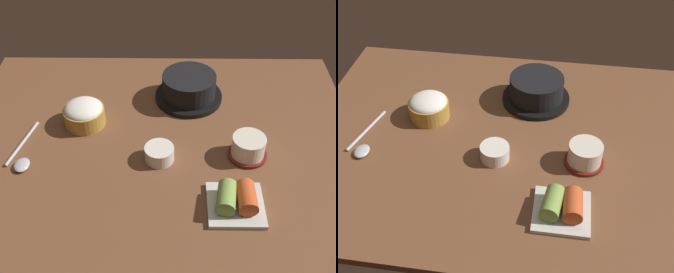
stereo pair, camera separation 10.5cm
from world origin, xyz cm
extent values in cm
cube|color=brown|center=(0.00, 0.00, 1.00)|extent=(100.00, 76.00, 2.00)
cylinder|color=black|center=(7.50, 17.33, 2.67)|extent=(18.44, 18.44, 1.33)
cylinder|color=black|center=(7.50, 17.33, 6.40)|extent=(14.65, 14.65, 6.13)
cylinder|color=#D15619|center=(7.50, 17.33, 9.16)|extent=(12.89, 12.89, 0.60)
cylinder|color=#B78C38|center=(-19.57, 6.28, 4.36)|extent=(10.52, 10.52, 4.72)
ellipsoid|color=white|center=(-19.57, 6.28, 6.72)|extent=(9.68, 9.68, 3.68)
cylinder|color=maroon|center=(21.00, -5.31, 2.40)|extent=(9.30, 9.30, 0.80)
cylinder|color=silver|center=(21.00, -5.31, 5.22)|extent=(7.92, 7.92, 4.84)
cylinder|color=#C6D18C|center=(21.00, -5.31, 7.34)|extent=(6.73, 6.73, 0.40)
cylinder|color=white|center=(-0.28, -6.70, 3.83)|extent=(6.99, 6.99, 3.66)
cylinder|color=#386B2D|center=(-0.28, -6.70, 5.36)|extent=(5.74, 5.74, 0.50)
cube|color=silver|center=(16.59, -20.87, 2.50)|extent=(12.06, 12.06, 1.00)
cylinder|color=#7A9E47|center=(14.48, -20.87, 5.06)|extent=(5.25, 7.81, 4.12)
cylinder|color=#C64C23|center=(18.70, -20.87, 5.06)|extent=(4.23, 7.29, 4.12)
cylinder|color=#B7B7BC|center=(-33.91, -1.96, 2.40)|extent=(4.68, 15.76, 0.80)
ellipsoid|color=#B7B7BC|center=(-31.95, -9.74, 2.72)|extent=(3.60, 4.68, 1.26)
camera|label=1|loc=(2.89, -79.99, 75.47)|focal=46.55mm
camera|label=2|loc=(13.36, -79.16, 75.47)|focal=46.55mm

